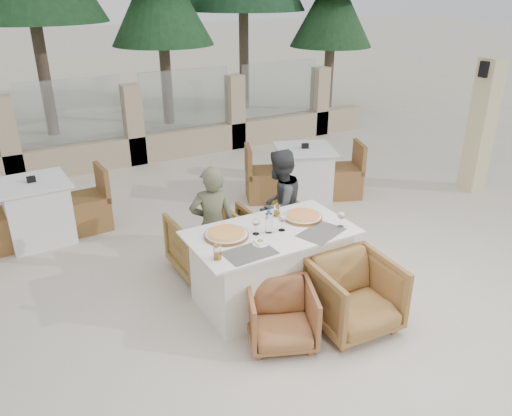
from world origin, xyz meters
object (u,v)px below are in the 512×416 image
armchair_far_right (274,229)px  wine_glass_centre (256,225)px  olive_dish (261,242)px  bg_table_b (304,173)px  wine_glass_near (282,222)px  armchair_near_right (354,295)px  pizza_right (303,216)px  beer_glass_right (277,210)px  bg_table_a (37,211)px  armchair_far_left (206,243)px  dining_table (271,266)px  armchair_near_left (281,316)px  wine_glass_corner (341,218)px  water_bottle (269,221)px  pizza_left (226,234)px  diner_left (213,226)px  diner_right (279,206)px  beer_glass_left (217,252)px

armchair_far_right → wine_glass_centre: bearing=49.3°
olive_dish → bg_table_b: bearing=47.8°
wine_glass_near → armchair_near_right: wine_glass_near is taller
pizza_right → beer_glass_right: 0.27m
armchair_far_right → bg_table_a: (-2.36, 1.74, 0.07)m
armchair_far_left → bg_table_b: 2.45m
dining_table → olive_dish: olive_dish is taller
armchair_near_left → bg_table_b: bg_table_b is taller
pizza_right → wine_glass_corner: bearing=-58.0°
water_bottle → bg_table_a: bearing=125.4°
armchair_far_left → armchair_near_right: (0.77, -1.60, 0.00)m
wine_glass_corner → armchair_near_left: 1.14m
wine_glass_centre → armchair_far_left: 1.00m
olive_dish → bg_table_a: 3.19m
dining_table → pizza_left: (-0.42, 0.11, 0.41)m
diner_left → bg_table_b: (2.15, 1.45, -0.27)m
diner_left → bg_table_b: diner_left is taller
diner_right → bg_table_b: bearing=-157.6°
armchair_far_left → armchair_near_right: 1.78m
wine_glass_near → olive_dish: 0.36m
olive_dish → diner_left: size_ratio=0.08×
armchair_near_left → diner_right: bearing=81.3°
armchair_near_right → diner_right: (0.08, 1.44, 0.32)m
water_bottle → bg_table_a: (-1.81, 2.55, -0.50)m
wine_glass_near → diner_left: 0.81m
armchair_near_right → diner_right: bearing=90.7°
wine_glass_near → diner_right: bearing=59.9°
wine_glass_corner → armchair_far_right: wine_glass_corner is taller
bg_table_a → pizza_left: bearing=-62.4°
water_bottle → armchair_far_right: size_ratio=0.33×
dining_table → pizza_left: pizza_left is taller
wine_glass_centre → diner_right: 0.98m
diner_left → bg_table_b: bearing=-127.7°
water_bottle → beer_glass_left: bearing=-161.0°
water_bottle → diner_right: 0.92m
water_bottle → armchair_far_right: 1.13m
wine_glass_corner → armchair_near_right: (-0.20, -0.50, -0.53)m
olive_dish → armchair_far_left: bearing=96.0°
wine_glass_centre → water_bottle: bearing=-11.8°
dining_table → pizza_left: bearing=165.3°
dining_table → bg_table_b: bearing=48.8°
armchair_far_right → bg_table_b: (1.29, 1.26, 0.07)m
wine_glass_centre → bg_table_a: wine_glass_centre is taller
wine_glass_centre → bg_table_a: size_ratio=0.11×
armchair_near_right → bg_table_a: size_ratio=0.45×
armchair_near_left → diner_left: 1.29m
beer_glass_left → diner_right: (1.20, 0.92, -0.18)m
olive_dish → wine_glass_near: bearing=24.3°
bg_table_b → pizza_left: bearing=-116.7°
wine_glass_corner → armchair_near_left: bearing=-157.8°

